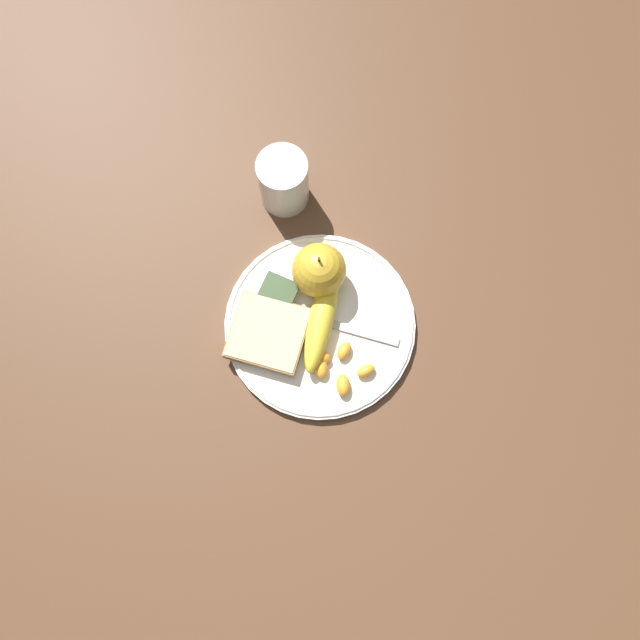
% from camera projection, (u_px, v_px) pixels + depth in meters
% --- Properties ---
extents(ground_plane, '(3.00, 3.00, 0.00)m').
position_uv_depth(ground_plane, '(320.00, 326.00, 0.89)').
color(ground_plane, brown).
extents(plate, '(0.27, 0.27, 0.01)m').
position_uv_depth(plate, '(320.00, 324.00, 0.88)').
color(plate, white).
rests_on(plate, ground_plane).
extents(juice_glass, '(0.07, 0.07, 0.09)m').
position_uv_depth(juice_glass, '(284.00, 182.00, 0.90)').
color(juice_glass, silver).
rests_on(juice_glass, ground_plane).
extents(apple, '(0.08, 0.08, 0.09)m').
position_uv_depth(apple, '(319.00, 270.00, 0.86)').
color(apple, gold).
rests_on(apple, plate).
extents(banana, '(0.07, 0.17, 0.03)m').
position_uv_depth(banana, '(324.00, 315.00, 0.86)').
color(banana, yellow).
rests_on(banana, plate).
extents(bread_slice, '(0.11, 0.11, 0.02)m').
position_uv_depth(bread_slice, '(268.00, 333.00, 0.86)').
color(bread_slice, '#AB8751').
rests_on(bread_slice, plate).
extents(fork, '(0.19, 0.04, 0.00)m').
position_uv_depth(fork, '(321.00, 321.00, 0.88)').
color(fork, '#B2B2B7').
rests_on(fork, plate).
extents(jam_packet, '(0.05, 0.04, 0.02)m').
position_uv_depth(jam_packet, '(279.00, 292.00, 0.88)').
color(jam_packet, white).
rests_on(jam_packet, plate).
extents(orange_segment_0, '(0.03, 0.03, 0.02)m').
position_uv_depth(orange_segment_0, '(321.00, 368.00, 0.86)').
color(orange_segment_0, '#F9A32D').
rests_on(orange_segment_0, plate).
extents(orange_segment_1, '(0.03, 0.04, 0.02)m').
position_uv_depth(orange_segment_1, '(343.00, 385.00, 0.85)').
color(orange_segment_1, '#F9A32D').
rests_on(orange_segment_1, plate).
extents(orange_segment_2, '(0.03, 0.02, 0.02)m').
position_uv_depth(orange_segment_2, '(319.00, 355.00, 0.86)').
color(orange_segment_2, '#F9A32D').
rests_on(orange_segment_2, plate).
extents(orange_segment_3, '(0.02, 0.03, 0.02)m').
position_uv_depth(orange_segment_3, '(344.00, 351.00, 0.86)').
color(orange_segment_3, '#F9A32D').
rests_on(orange_segment_3, plate).
extents(orange_segment_4, '(0.03, 0.03, 0.01)m').
position_uv_depth(orange_segment_4, '(366.00, 371.00, 0.86)').
color(orange_segment_4, '#F9A32D').
rests_on(orange_segment_4, plate).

